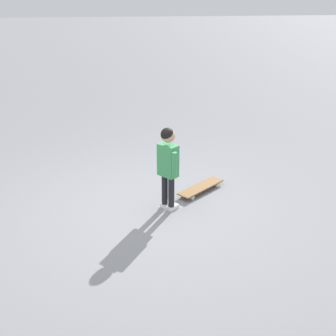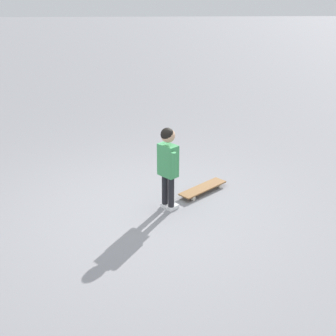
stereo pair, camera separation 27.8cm
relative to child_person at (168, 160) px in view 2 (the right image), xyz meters
The scene contains 3 objects.
ground_plane 0.75m from the child_person, 160.72° to the right, with size 50.00×50.00×0.00m, color gray.
child_person is the anchor object (origin of this frame).
skateboard 0.88m from the child_person, 42.64° to the left, with size 0.68×0.65×0.07m.
Camera 2 is at (0.19, -5.06, 2.78)m, focal length 50.07 mm.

